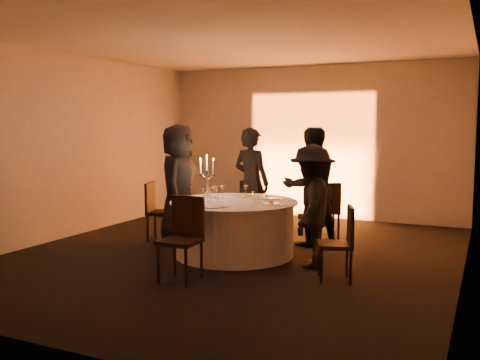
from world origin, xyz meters
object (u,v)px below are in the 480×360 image
at_px(chair_front, 183,233).
at_px(guest_back_left, 251,183).
at_px(chair_left, 157,208).
at_px(candelabra, 207,182).
at_px(chair_back_right, 327,207).
at_px(guest_right, 312,206).
at_px(guest_left, 178,184).
at_px(guest_back_right, 311,187).
at_px(chair_back_left, 253,203).
at_px(banquet_table, 234,228).
at_px(coffee_cup, 183,199).
at_px(chair_right, 341,239).

relative_size(chair_front, guest_back_left, 0.55).
relative_size(chair_left, candelabra, 1.44).
distance_m(chair_back_right, guest_right, 1.70).
xyz_separation_m(chair_left, guest_left, (0.38, 0.05, 0.40)).
bearing_deg(guest_back_left, guest_right, 150.17).
height_order(guest_left, candelabra, guest_left).
bearing_deg(chair_left, candelabra, -113.02).
bearing_deg(guest_back_left, chair_front, 108.02).
bearing_deg(chair_back_right, guest_back_right, 49.06).
bearing_deg(candelabra, chair_back_right, 42.34).
xyz_separation_m(chair_left, guest_back_left, (1.28, 0.84, 0.38)).
xyz_separation_m(chair_back_right, guest_left, (-2.08, -1.13, 0.40)).
xyz_separation_m(chair_back_left, guest_right, (1.58, -1.70, 0.30)).
relative_size(chair_back_left, chair_front, 0.89).
distance_m(chair_back_left, guest_back_left, 0.57).
distance_m(guest_back_left, candelabra, 1.03).
distance_m(banquet_table, chair_front, 1.35).
relative_size(chair_back_right, guest_right, 0.58).
distance_m(banquet_table, guest_back_left, 1.33).
bearing_deg(candelabra, guest_back_right, 31.54).
bearing_deg(chair_front, guest_right, 44.87).
distance_m(chair_left, chair_front, 2.29).
xyz_separation_m(guest_back_left, coffee_cup, (-0.40, -1.48, -0.10)).
distance_m(chair_back_left, chair_right, 3.02).
xyz_separation_m(banquet_table, chair_back_left, (-0.40, 1.59, 0.11)).
bearing_deg(chair_back_left, chair_right, 147.15).
bearing_deg(coffee_cup, chair_back_right, 49.29).
bearing_deg(chair_right, chair_left, -127.11).
height_order(guest_back_left, guest_back_right, guest_back_right).
bearing_deg(chair_front, guest_back_left, 94.70).
bearing_deg(guest_back_right, coffee_cup, 5.05).
bearing_deg(chair_right, candelabra, -130.50).
bearing_deg(guest_back_right, chair_right, 81.76).
height_order(chair_back_left, guest_back_right, guest_back_right).
distance_m(chair_back_left, chair_back_right, 1.31).
bearing_deg(chair_back_left, coffee_cup, 95.14).
distance_m(guest_right, coffee_cup, 1.85).
bearing_deg(guest_back_right, guest_back_left, -45.77).
distance_m(guest_back_right, guest_right, 1.22).
height_order(guest_back_right, guest_right, guest_back_right).
relative_size(guest_back_right, guest_right, 1.13).
relative_size(coffee_cup, candelabra, 0.17).
relative_size(chair_left, chair_front, 0.93).
relative_size(chair_left, guest_back_right, 0.51).
height_order(chair_right, candelabra, candelabra).
relative_size(chair_right, chair_front, 0.90).
distance_m(chair_back_right, guest_left, 2.40).
distance_m(chair_back_left, guest_left, 1.46).
xyz_separation_m(banquet_table, chair_back_right, (0.90, 1.54, 0.14)).
distance_m(chair_back_right, guest_back_left, 1.28).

